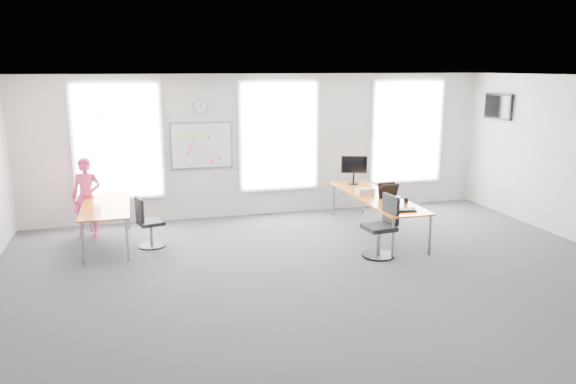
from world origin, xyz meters
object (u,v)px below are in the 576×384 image
object	(u,v)px
keyboard	(402,211)
desk_left	(106,208)
monitor	(354,167)
chair_left	(148,225)
person	(87,197)
chair_right	(382,230)
headphones	(402,201)
desk_right	(377,199)

from	to	relation	value
keyboard	desk_left	bearing A→B (deg)	166.63
monitor	keyboard	bearing A→B (deg)	-72.94
keyboard	chair_left	bearing A→B (deg)	167.20
monitor	chair_left	bearing A→B (deg)	-149.93
desk_left	person	bearing A→B (deg)	117.94
desk_left	keyboard	bearing A→B (deg)	-19.83
chair_right	monitor	xyz separation A→B (m)	(0.45, 2.42, 0.63)
keyboard	headphones	size ratio (longest dim) A/B	2.43
person	desk_right	bearing A→B (deg)	1.66
desk_right	chair_right	xyz separation A→B (m)	(-0.46, -1.26, -0.22)
chair_right	chair_left	bearing A→B (deg)	-118.54
chair_right	chair_left	world-z (taller)	chair_right
desk_left	person	size ratio (longest dim) A/B	1.36
chair_right	keyboard	size ratio (longest dim) A/B	2.18
desk_left	chair_right	world-z (taller)	chair_right
desk_left	keyboard	size ratio (longest dim) A/B	4.24
chair_left	keyboard	xyz separation A→B (m)	(4.18, -1.46, 0.34)
desk_left	person	world-z (taller)	person
desk_right	person	bearing A→B (deg)	166.50
chair_right	monitor	world-z (taller)	monitor
desk_right	chair_right	world-z (taller)	chair_right
monitor	desk_left	bearing A→B (deg)	-154.93
desk_right	desk_left	size ratio (longest dim) A/B	1.47
chair_left	keyboard	size ratio (longest dim) A/B	1.89
chair_right	desk_right	bearing A→B (deg)	153.63
chair_right	monitor	distance (m)	2.54
chair_right	headphones	xyz separation A→B (m)	(0.63, 0.57, 0.33)
desk_left	keyboard	distance (m)	5.19
desk_left	monitor	xyz separation A→B (m)	(4.94, 0.57, 0.41)
chair_left	keyboard	distance (m)	4.44
chair_left	desk_left	bearing A→B (deg)	50.97
chair_left	monitor	xyz separation A→B (m)	(4.24, 0.87, 0.69)
chair_right	person	xyz separation A→B (m)	(-4.85, 2.54, 0.29)
desk_right	monitor	xyz separation A→B (m)	(-0.01, 1.15, 0.41)
desk_right	chair_left	size ratio (longest dim) A/B	3.30
chair_right	headphones	bearing A→B (deg)	125.84
headphones	keyboard	bearing A→B (deg)	-128.82
desk_left	headphones	xyz separation A→B (m)	(5.12, -1.27, 0.10)
desk_right	headphones	world-z (taller)	headphones
desk_right	headphones	distance (m)	0.72
chair_right	person	distance (m)	5.49
desk_left	headphones	size ratio (longest dim) A/B	10.30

